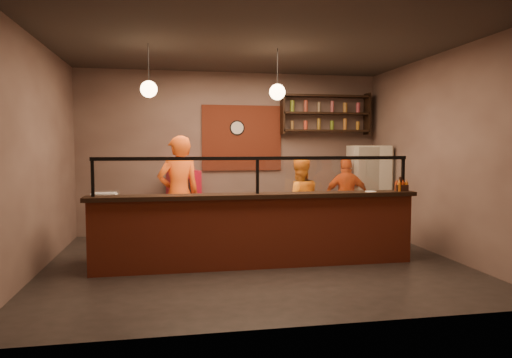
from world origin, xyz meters
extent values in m
plane|color=black|center=(0.00, 0.00, 0.00)|extent=(6.00, 6.00, 0.00)
plane|color=#322C27|center=(0.00, 0.00, 3.20)|extent=(6.00, 6.00, 0.00)
plane|color=#796258|center=(0.00, 2.50, 1.60)|extent=(6.00, 0.00, 6.00)
plane|color=#796258|center=(-3.00, 0.00, 1.60)|extent=(0.00, 5.00, 5.00)
plane|color=#796258|center=(3.00, 0.00, 1.60)|extent=(0.00, 5.00, 5.00)
plane|color=#796258|center=(0.00, -2.50, 1.60)|extent=(6.00, 0.00, 6.00)
cube|color=#973920|center=(0.20, 2.47, 1.90)|extent=(1.60, 0.04, 1.30)
cube|color=#973920|center=(0.00, -0.30, 0.50)|extent=(4.60, 0.25, 1.00)
cube|color=black|center=(0.00, -0.30, 1.03)|extent=(4.70, 0.37, 0.06)
cube|color=gray|center=(0.00, 0.20, 0.42)|extent=(4.60, 0.75, 0.85)
cube|color=white|center=(0.00, 0.20, 0.88)|extent=(4.60, 0.75, 0.05)
cube|color=white|center=(0.00, -0.30, 1.31)|extent=(4.40, 0.02, 0.50)
cube|color=black|center=(0.00, -0.30, 1.56)|extent=(4.50, 0.05, 0.05)
cube|color=black|center=(-2.22, -0.30, 1.31)|extent=(0.04, 0.04, 0.50)
cube|color=black|center=(0.00, -0.30, 1.31)|extent=(0.04, 0.04, 0.50)
cube|color=black|center=(2.22, -0.30, 1.31)|extent=(0.04, 0.04, 0.50)
cube|color=black|center=(1.90, 2.32, 2.05)|extent=(1.80, 0.28, 0.04)
cube|color=black|center=(1.90, 2.32, 2.40)|extent=(1.80, 0.28, 0.04)
cube|color=black|center=(1.90, 2.32, 2.75)|extent=(1.80, 0.28, 0.04)
cube|color=black|center=(1.00, 2.32, 2.40)|extent=(0.04, 0.28, 0.85)
cube|color=black|center=(2.80, 2.32, 2.40)|extent=(0.04, 0.28, 0.85)
cylinder|color=black|center=(0.10, 2.46, 2.10)|extent=(0.30, 0.04, 0.30)
cylinder|color=black|center=(-1.50, 0.20, 2.90)|extent=(0.01, 0.01, 0.60)
sphere|color=#FFCE8C|center=(-1.50, 0.20, 2.55)|extent=(0.24, 0.24, 0.24)
cylinder|color=black|center=(0.40, 0.20, 2.90)|extent=(0.01, 0.01, 0.60)
sphere|color=#FFCE8C|center=(0.40, 0.20, 2.55)|extent=(0.24, 0.24, 0.24)
imported|color=#E75615|center=(-1.08, 0.82, 0.95)|extent=(0.79, 0.63, 1.90)
imported|color=orange|center=(0.93, 0.84, 0.77)|extent=(0.76, 0.59, 1.55)
imported|color=#EA5716|center=(2.05, 1.50, 0.76)|extent=(0.94, 0.49, 1.53)
cube|color=beige|center=(2.60, 1.77, 0.87)|extent=(0.83, 0.79, 1.75)
cube|color=#B50C24|center=(-0.98, 2.15, 0.64)|extent=(0.67, 0.63, 1.28)
cylinder|color=white|center=(0.48, 0.27, 0.91)|extent=(0.73, 0.73, 0.01)
cube|color=silver|center=(-2.15, 0.11, 0.97)|extent=(0.34, 0.31, 0.14)
cube|color=silver|center=(-2.15, 0.30, 0.97)|extent=(0.37, 0.34, 0.15)
cube|color=white|center=(-2.15, 0.14, 0.98)|extent=(0.34, 0.27, 0.17)
cylinder|color=gold|center=(-1.75, 0.18, 0.93)|extent=(0.28, 0.22, 0.05)
cube|color=black|center=(2.20, -0.30, 1.11)|extent=(0.19, 0.16, 0.10)
cylinder|color=black|center=(2.17, -0.32, 1.17)|extent=(0.05, 0.05, 0.21)
cylinder|color=white|center=(1.68, -0.37, 1.07)|extent=(0.19, 0.19, 0.01)
camera|label=1|loc=(-1.18, -6.60, 1.72)|focal=32.00mm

